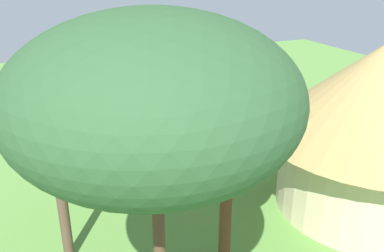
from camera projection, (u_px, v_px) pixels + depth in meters
ground_plane at (208, 143)px, 15.78m from camera, size 36.00×36.00×0.00m
thatched_hut at (375, 120)px, 10.70m from camera, size 6.13×6.13×4.72m
shade_umbrella at (155, 89)px, 12.76m from camera, size 3.97×3.97×3.32m
patio_dining_table at (157, 150)px, 13.56m from camera, size 1.68×1.17×0.74m
patio_chair_east_end at (119, 153)px, 13.71m from camera, size 0.57×0.58×0.90m
patio_chair_near_lawn at (170, 171)px, 12.49m from camera, size 0.44×0.42×0.90m
patio_chair_west_end at (178, 141)px, 14.65m from camera, size 0.60×0.60×0.90m
guest_beside_umbrella at (95, 143)px, 13.38m from camera, size 0.56×0.34×1.63m
standing_watcher at (212, 96)px, 18.12m from camera, size 0.51×0.43×1.67m
striped_lounge_chair at (258, 132)px, 16.09m from camera, size 0.82×0.56×0.62m
zebra_nearest_camera at (179, 105)px, 17.12m from camera, size 1.22×2.00×1.48m
zebra_by_umbrella at (255, 96)px, 18.10m from camera, size 1.09×2.02×1.53m
acacia_tree_left_background at (154, 100)px, 5.07m from camera, size 3.79×3.79×6.05m
acacia_tree_far_lawn at (229, 115)px, 8.16m from camera, size 2.68×2.68×4.50m
acacia_tree_behind_hut at (49, 111)px, 8.22m from camera, size 2.56×2.56×4.51m
brick_patio_kerb at (129, 115)px, 18.61m from camera, size 2.72×1.43×0.08m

